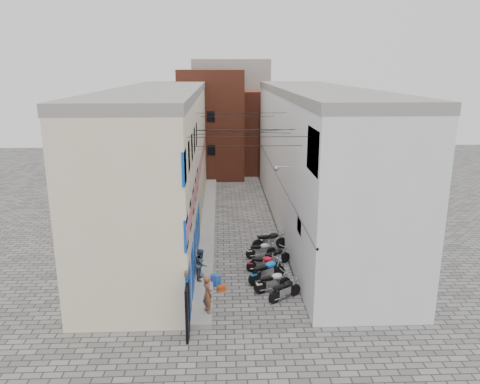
{
  "coord_description": "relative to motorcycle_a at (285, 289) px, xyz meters",
  "views": [
    {
      "loc": [
        -1.18,
        -16.76,
        10.23
      ],
      "look_at": [
        -0.03,
        10.21,
        3.0
      ],
      "focal_mm": 35.0,
      "sensor_mm": 36.0,
      "label": 1
    }
  ],
  "objects": [
    {
      "name": "motorcycle_d",
      "position": [
        -0.68,
        2.96,
        0.0
      ],
      "size": [
        1.86,
        0.73,
        1.05
      ],
      "primitive_type": null,
      "rotation": [
        0.0,
        0.0,
        -1.66
      ],
      "color": "red",
      "rests_on": "ground"
    },
    {
      "name": "motorcycle_g",
      "position": [
        -0.05,
        6.04,
        0.08
      ],
      "size": [
        2.19,
        1.09,
        1.21
      ],
      "primitive_type": null,
      "rotation": [
        0.0,
        0.0,
        -1.36
      ],
      "color": "black",
      "rests_on": "ground"
    },
    {
      "name": "building_far_brick_right",
      "position": [
        1.33,
        27.58,
        3.47
      ],
      "size": [
        5.0,
        6.0,
        8.0
      ],
      "primitive_type": "cube",
      "color": "brown",
      "rests_on": "ground"
    },
    {
      "name": "water_jug_far",
      "position": [
        -3.06,
        1.55,
        -0.25
      ],
      "size": [
        0.45,
        0.45,
        0.55
      ],
      "primitive_type": "cylinder",
      "rotation": [
        0.0,
        0.0,
        -0.36
      ],
      "color": "#215DA8",
      "rests_on": "ground"
    },
    {
      "name": "motorcycle_f",
      "position": [
        -0.65,
        4.83,
        -0.02
      ],
      "size": [
        1.83,
        0.84,
        1.02
      ],
      "primitive_type": null,
      "rotation": [
        0.0,
        0.0,
        -1.4
      ],
      "color": "#AFAFB4",
      "rests_on": "ground"
    },
    {
      "name": "plinth",
      "position": [
        -3.72,
        10.58,
        -0.4
      ],
      "size": [
        0.9,
        26.0,
        0.25
      ],
      "primitive_type": "cube",
      "color": "gray",
      "rests_on": "ground"
    },
    {
      "name": "red_crate",
      "position": [
        -2.86,
        1.0,
        -0.41
      ],
      "size": [
        0.42,
        0.36,
        0.23
      ],
      "primitive_type": "cube",
      "rotation": [
        0.0,
        0.0,
        0.25
      ],
      "color": "red",
      "rests_on": "ground"
    },
    {
      "name": "water_jug_near",
      "position": [
        -3.22,
        1.55,
        -0.25
      ],
      "size": [
        0.36,
        0.36,
        0.55
      ],
      "primitive_type": "cylinder",
      "rotation": [
        0.0,
        0.0,
        0.0
      ],
      "color": "#213DA8",
      "rests_on": "ground"
    },
    {
      "name": "ground",
      "position": [
        -1.67,
        -2.42,
        -0.53
      ],
      "size": [
        90.0,
        90.0,
        0.0
      ],
      "primitive_type": "plane",
      "color": "#514E4C",
      "rests_on": "ground"
    },
    {
      "name": "person_b",
      "position": [
        -3.83,
        1.78,
        0.49
      ],
      "size": [
        0.68,
        0.82,
        1.54
      ],
      "primitive_type": "imported",
      "rotation": [
        0.0,
        0.0,
        1.44
      ],
      "color": "#333B4D",
      "rests_on": "plinth"
    },
    {
      "name": "person_a",
      "position": [
        -3.45,
        -1.42,
        0.55
      ],
      "size": [
        0.62,
        0.72,
        1.66
      ],
      "primitive_type": "imported",
      "rotation": [
        0.0,
        0.0,
        2.02
      ],
      "color": "brown",
      "rests_on": "plinth"
    },
    {
      "name": "building_right",
      "position": [
        3.33,
        10.57,
        3.98
      ],
      "size": [
        5.94,
        26.0,
        9.0
      ],
      "color": "silver",
      "rests_on": "ground"
    },
    {
      "name": "motorcycle_e",
      "position": [
        0.02,
        3.75,
        0.02
      ],
      "size": [
        1.9,
        1.53,
        1.09
      ],
      "primitive_type": null,
      "rotation": [
        0.0,
        0.0,
        -0.99
      ],
      "color": "black",
      "rests_on": "ground"
    },
    {
      "name": "building_left",
      "position": [
        -6.65,
        10.53,
        3.97
      ],
      "size": [
        5.1,
        27.0,
        9.0
      ],
      "color": "beige",
      "rests_on": "ground"
    },
    {
      "name": "overhead_wires",
      "position": [
        -1.67,
        5.22,
        6.6
      ],
      "size": [
        5.8,
        13.02,
        1.32
      ],
      "color": "black",
      "rests_on": "ground"
    },
    {
      "name": "far_shopfront",
      "position": [
        -1.67,
        22.78,
        0.67
      ],
      "size": [
        2.0,
        0.3,
        2.4
      ],
      "primitive_type": "cube",
      "color": "black",
      "rests_on": "ground"
    },
    {
      "name": "motorcycle_c",
      "position": [
        -0.63,
        1.86,
        0.09
      ],
      "size": [
        2.18,
        1.7,
        1.24
      ],
      "primitive_type": null,
      "rotation": [
        0.0,
        0.0,
        -1.02
      ],
      "color": "blue",
      "rests_on": "ground"
    },
    {
      "name": "building_far_concrete",
      "position": [
        -1.67,
        31.58,
        4.97
      ],
      "size": [
        8.0,
        5.0,
        11.0
      ],
      "primitive_type": "cube",
      "color": "gray",
      "rests_on": "ground"
    },
    {
      "name": "motorcycle_a",
      "position": [
        0.0,
        0.0,
        0.0
      ],
      "size": [
        1.83,
        1.48,
        1.05
      ],
      "primitive_type": null,
      "rotation": [
        0.0,
        0.0,
        -0.99
      ],
      "color": "black",
      "rests_on": "ground"
    },
    {
      "name": "motorcycle_b",
      "position": [
        -0.45,
        0.81,
        0.02
      ],
      "size": [
        1.98,
        1.19,
        1.09
      ],
      "primitive_type": null,
      "rotation": [
        0.0,
        0.0,
        -1.23
      ],
      "color": "silver",
      "rests_on": "ground"
    },
    {
      "name": "building_far_brick_left",
      "position": [
        -3.67,
        25.58,
        4.47
      ],
      "size": [
        6.0,
        6.0,
        10.0
      ],
      "primitive_type": "cube",
      "color": "brown",
      "rests_on": "ground"
    }
  ]
}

